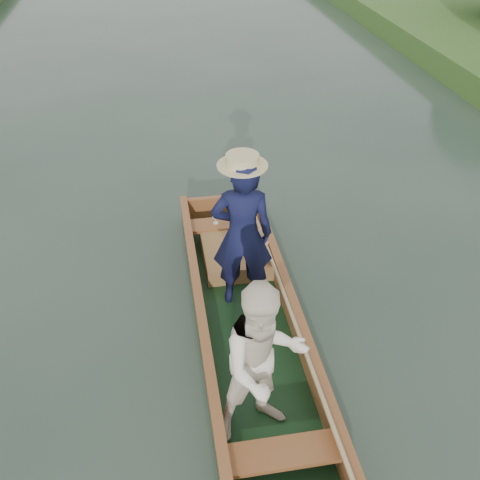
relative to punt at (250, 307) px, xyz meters
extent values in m
plane|color=#283D30|center=(0.02, 0.15, -0.64)|extent=(120.00, 120.00, 0.00)
cube|color=black|center=(0.02, 0.15, -0.60)|extent=(1.10, 5.00, 0.08)
cube|color=#9A5930|center=(-0.49, 0.15, -0.40)|extent=(0.08, 5.00, 0.32)
cube|color=#9A5930|center=(0.53, 0.15, -0.40)|extent=(0.08, 5.00, 0.32)
cube|color=#9A5930|center=(0.02, 2.61, -0.40)|extent=(1.10, 0.08, 0.32)
cube|color=#9A5930|center=(-0.49, 0.15, -0.22)|extent=(0.10, 5.00, 0.04)
cube|color=#9A5930|center=(0.53, 0.15, -0.22)|extent=(0.10, 5.00, 0.04)
cube|color=#9A5930|center=(0.02, 2.05, -0.34)|extent=(0.94, 0.30, 0.05)
cube|color=#9A5930|center=(0.02, -1.45, -0.34)|extent=(0.94, 0.30, 0.05)
imported|color=#111336|center=(0.04, 0.75, 0.37)|extent=(0.74, 0.54, 1.86)
cylinder|color=beige|center=(0.04, 0.75, 1.26)|extent=(0.52, 0.52, 0.12)
imported|color=white|center=(-0.07, -0.99, 0.27)|extent=(0.92, 0.79, 1.66)
cube|color=#A96336|center=(0.09, 1.47, -0.45)|extent=(0.85, 0.90, 0.22)
sphere|color=tan|center=(0.36, 1.37, -0.23)|extent=(0.19, 0.19, 0.19)
sphere|color=tan|center=(0.36, 1.36, -0.09)|extent=(0.14, 0.14, 0.14)
sphere|color=tan|center=(0.31, 1.36, -0.02)|extent=(0.05, 0.05, 0.05)
sphere|color=tan|center=(0.41, 1.36, -0.02)|extent=(0.05, 0.05, 0.05)
sphere|color=tan|center=(0.36, 1.30, -0.10)|extent=(0.06, 0.06, 0.06)
sphere|color=tan|center=(0.28, 1.35, -0.20)|extent=(0.07, 0.07, 0.07)
sphere|color=tan|center=(0.45, 1.35, -0.20)|extent=(0.07, 0.07, 0.07)
sphere|color=tan|center=(0.31, 1.34, -0.31)|extent=(0.08, 0.08, 0.08)
sphere|color=tan|center=(0.41, 1.34, -0.31)|extent=(0.08, 0.08, 0.08)
cylinder|color=silver|center=(-0.10, 2.05, -0.31)|extent=(0.07, 0.07, 0.01)
cylinder|color=silver|center=(-0.10, 2.05, -0.27)|extent=(0.01, 0.01, 0.08)
ellipsoid|color=silver|center=(-0.10, 2.05, -0.21)|extent=(0.09, 0.09, 0.05)
cylinder|color=tan|center=(0.45, -0.07, -0.18)|extent=(0.04, 4.30, 0.19)
camera|label=1|loc=(-0.77, -3.96, 3.74)|focal=40.00mm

